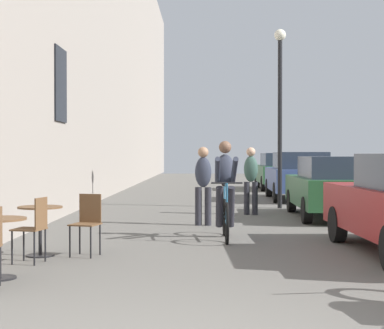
# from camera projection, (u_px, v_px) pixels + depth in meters

# --- Properties ---
(cafe_table_mid) EXTENTS (0.64, 0.64, 0.72)m
(cafe_table_mid) POSITION_uv_depth(u_px,v_px,m) (40.00, 220.00, 8.98)
(cafe_table_mid) COLOR black
(cafe_table_mid) RESTS_ON ground_plane
(cafe_chair_mid_toward_street) EXTENTS (0.45, 0.45, 0.89)m
(cafe_chair_mid_toward_street) POSITION_uv_depth(u_px,v_px,m) (34.00, 225.00, 8.38)
(cafe_chair_mid_toward_street) COLOR black
(cafe_chair_mid_toward_street) RESTS_ON ground_plane
(cafe_chair_mid_toward_wall) EXTENTS (0.46, 0.46, 0.89)m
(cafe_chair_mid_toward_wall) POSITION_uv_depth(u_px,v_px,m) (87.00, 220.00, 9.04)
(cafe_chair_mid_toward_wall) COLOR black
(cafe_chair_mid_toward_wall) RESTS_ON ground_plane
(cyclist_on_bicycle) EXTENTS (0.52, 1.76, 1.74)m
(cyclist_on_bicycle) POSITION_uv_depth(u_px,v_px,m) (225.00, 192.00, 10.86)
(cyclist_on_bicycle) COLOR black
(cyclist_on_bicycle) RESTS_ON ground_plane
(pedestrian_near) EXTENTS (0.35, 0.26, 1.63)m
(pedestrian_near) POSITION_uv_depth(u_px,v_px,m) (203.00, 181.00, 12.88)
(pedestrian_near) COLOR #26262D
(pedestrian_near) RESTS_ON ground_plane
(pedestrian_mid) EXTENTS (0.36, 0.27, 1.65)m
(pedestrian_mid) POSITION_uv_depth(u_px,v_px,m) (251.00, 177.00, 15.16)
(pedestrian_mid) COLOR #26262D
(pedestrian_mid) RESTS_ON ground_plane
(street_lamp) EXTENTS (0.32, 0.32, 4.90)m
(street_lamp) POSITION_uv_depth(u_px,v_px,m) (280.00, 95.00, 17.00)
(street_lamp) COLOR black
(street_lamp) RESTS_ON ground_plane
(parked_car_second) EXTENTS (1.76, 4.04, 1.43)m
(parked_car_second) POSITION_uv_depth(u_px,v_px,m) (332.00, 186.00, 14.38)
(parked_car_second) COLOR #23512D
(parked_car_second) RESTS_ON ground_plane
(parked_car_third) EXTENTS (1.92, 4.39, 1.55)m
(parked_car_third) POSITION_uv_depth(u_px,v_px,m) (298.00, 175.00, 20.20)
(parked_car_third) COLOR #384C84
(parked_car_third) RESTS_ON ground_plane
(parked_car_fourth) EXTENTS (1.83, 4.32, 1.53)m
(parked_car_fourth) POSITION_uv_depth(u_px,v_px,m) (280.00, 171.00, 26.11)
(parked_car_fourth) COLOR #23512D
(parked_car_fourth) RESTS_ON ground_plane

